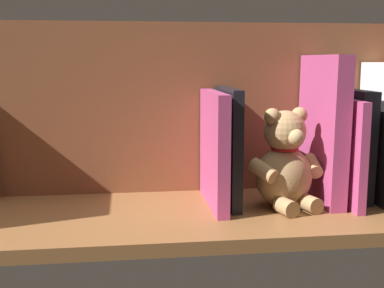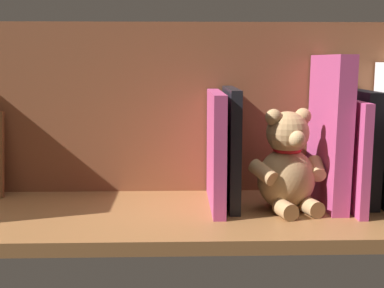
# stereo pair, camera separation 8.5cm
# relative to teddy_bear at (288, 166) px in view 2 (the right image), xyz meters

# --- Properties ---
(ground_plane) EXTENTS (1.10, 0.31, 0.02)m
(ground_plane) POSITION_rel_teddy_bear_xyz_m (0.16, -0.00, -0.09)
(ground_plane) COLOR brown
(shelf_back_panel) EXTENTS (1.10, 0.02, 0.33)m
(shelf_back_panel) POSITION_rel_teddy_bear_xyz_m (0.16, -0.14, 0.09)
(shelf_back_panel) COLOR brown
(shelf_back_panel) RESTS_ON ground_plane
(book_3) EXTENTS (0.02, 0.19, 0.17)m
(book_3) POSITION_rel_teddy_bear_xyz_m (-0.17, -0.03, 0.01)
(book_3) COLOR black
(book_3) RESTS_ON ground_plane
(book_4) EXTENTS (0.03, 0.15, 0.20)m
(book_4) POSITION_rel_teddy_bear_xyz_m (-0.14, -0.05, 0.02)
(book_4) COLOR black
(book_4) RESTS_ON ground_plane
(book_5) EXTENTS (0.02, 0.20, 0.19)m
(book_5) POSITION_rel_teddy_bear_xyz_m (-0.11, -0.03, 0.02)
(book_5) COLOR #B23F72
(book_5) RESTS_ON ground_plane
(book_6) EXTENTS (0.03, 0.18, 0.26)m
(book_6) POSITION_rel_teddy_bear_xyz_m (-0.08, -0.04, 0.05)
(book_6) COLOR #B23F72
(book_6) RESTS_ON ground_plane
(teddy_bear) EXTENTS (0.14, 0.13, 0.17)m
(teddy_bear) POSITION_rel_teddy_bear_xyz_m (0.00, 0.00, 0.00)
(teddy_bear) COLOR tan
(teddy_bear) RESTS_ON ground_plane
(book_7) EXTENTS (0.02, 0.17, 0.21)m
(book_7) POSITION_rel_teddy_bear_xyz_m (0.09, -0.04, 0.03)
(book_7) COLOR black
(book_7) RESTS_ON ground_plane
(book_8) EXTENTS (0.02, 0.19, 0.20)m
(book_8) POSITION_rel_teddy_bear_xyz_m (0.12, -0.03, 0.02)
(book_8) COLOR #B23F72
(book_8) RESTS_ON ground_plane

